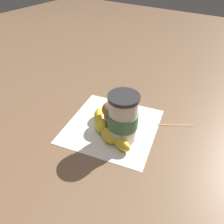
% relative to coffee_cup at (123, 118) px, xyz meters
% --- Properties ---
extents(ground_plane, '(3.00, 3.00, 0.00)m').
position_rel_coffee_cup_xyz_m(ground_plane, '(0.05, -0.03, -0.07)').
color(ground_plane, brown).
extents(paper_napkin, '(0.31, 0.31, 0.00)m').
position_rel_coffee_cup_xyz_m(paper_napkin, '(0.05, -0.03, -0.07)').
color(paper_napkin, white).
rests_on(paper_napkin, ground_plane).
extents(coffee_cup, '(0.08, 0.08, 0.14)m').
position_rel_coffee_cup_xyz_m(coffee_cup, '(0.00, 0.00, 0.00)').
color(coffee_cup, silver).
rests_on(coffee_cup, paper_napkin).
extents(muffin, '(0.07, 0.07, 0.08)m').
position_rel_coffee_cup_xyz_m(muffin, '(0.05, -0.04, -0.03)').
color(muffin, white).
rests_on(muffin, paper_napkin).
extents(banana, '(0.18, 0.12, 0.03)m').
position_rel_coffee_cup_xyz_m(banana, '(0.05, 0.01, -0.05)').
color(banana, gold).
rests_on(banana, paper_napkin).
extents(wooden_stirrer, '(0.10, 0.06, 0.00)m').
position_rel_coffee_cup_xyz_m(wooden_stirrer, '(-0.10, -0.14, -0.07)').
color(wooden_stirrer, '#9E7547').
rests_on(wooden_stirrer, ground_plane).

